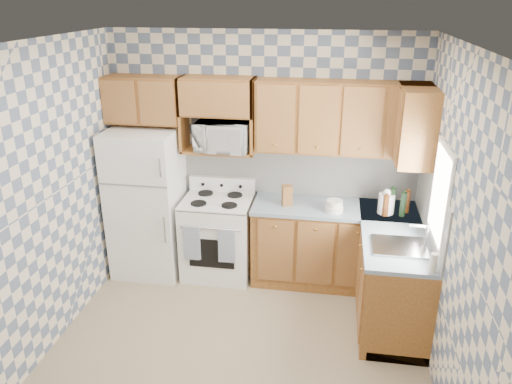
% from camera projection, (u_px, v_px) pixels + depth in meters
% --- Properties ---
extents(floor, '(3.40, 3.40, 0.00)m').
position_uv_depth(floor, '(238.00, 347.00, 4.60)').
color(floor, '#8F795E').
rests_on(floor, ground).
extents(back_wall, '(3.40, 0.02, 2.70)m').
position_uv_depth(back_wall, '(264.00, 156.00, 5.57)').
color(back_wall, slate).
rests_on(back_wall, ground).
extents(right_wall, '(0.02, 3.20, 2.70)m').
position_uv_depth(right_wall, '(451.00, 228.00, 3.85)').
color(right_wall, slate).
rests_on(right_wall, ground).
extents(backsplash_back, '(2.60, 0.02, 0.56)m').
position_uv_depth(backsplash_back, '(299.00, 170.00, 5.56)').
color(backsplash_back, silver).
rests_on(backsplash_back, back_wall).
extents(backsplash_right, '(0.02, 1.60, 0.56)m').
position_uv_depth(backsplash_right, '(430.00, 205.00, 4.64)').
color(backsplash_right, silver).
rests_on(backsplash_right, right_wall).
extents(refrigerator, '(0.75, 0.70, 1.68)m').
position_uv_depth(refrigerator, '(147.00, 203.00, 5.63)').
color(refrigerator, white).
rests_on(refrigerator, floor).
extents(stove_body, '(0.76, 0.65, 0.90)m').
position_uv_depth(stove_body, '(218.00, 238.00, 5.67)').
color(stove_body, white).
rests_on(stove_body, floor).
extents(cooktop, '(0.76, 0.65, 0.02)m').
position_uv_depth(cooktop, '(217.00, 201.00, 5.51)').
color(cooktop, silver).
rests_on(cooktop, stove_body).
extents(backguard, '(0.76, 0.08, 0.17)m').
position_uv_depth(backguard, '(222.00, 184.00, 5.72)').
color(backguard, white).
rests_on(backguard, cooktop).
extents(dish_towel_left, '(0.18, 0.02, 0.39)m').
position_uv_depth(dish_towel_left, '(192.00, 243.00, 5.36)').
color(dish_towel_left, navy).
rests_on(dish_towel_left, stove_body).
extents(dish_towel_right, '(0.18, 0.02, 0.39)m').
position_uv_depth(dish_towel_right, '(227.00, 246.00, 5.30)').
color(dish_towel_right, navy).
rests_on(dish_towel_right, stove_body).
extents(base_cabinets_back, '(1.75, 0.60, 0.88)m').
position_uv_depth(base_cabinets_back, '(333.00, 246.00, 5.51)').
color(base_cabinets_back, brown).
rests_on(base_cabinets_back, floor).
extents(base_cabinets_right, '(0.60, 1.60, 0.88)m').
position_uv_depth(base_cabinets_right, '(390.00, 273.00, 4.97)').
color(base_cabinets_right, brown).
rests_on(base_cabinets_right, floor).
extents(countertop_back, '(1.77, 0.63, 0.04)m').
position_uv_depth(countertop_back, '(335.00, 208.00, 5.34)').
color(countertop_back, slate).
rests_on(countertop_back, base_cabinets_back).
extents(countertop_right, '(0.63, 1.60, 0.04)m').
position_uv_depth(countertop_right, '(395.00, 232.00, 4.80)').
color(countertop_right, slate).
rests_on(countertop_right, base_cabinets_right).
extents(upper_cabinets_back, '(1.75, 0.33, 0.74)m').
position_uv_depth(upper_cabinets_back, '(341.00, 118.00, 5.11)').
color(upper_cabinets_back, brown).
rests_on(upper_cabinets_back, back_wall).
extents(upper_cabinets_fridge, '(0.82, 0.33, 0.50)m').
position_uv_depth(upper_cabinets_fridge, '(144.00, 100.00, 5.38)').
color(upper_cabinets_fridge, brown).
rests_on(upper_cabinets_fridge, back_wall).
extents(upper_cabinets_right, '(0.33, 0.70, 0.74)m').
position_uv_depth(upper_cabinets_right, '(415.00, 125.00, 4.84)').
color(upper_cabinets_right, brown).
rests_on(upper_cabinets_right, right_wall).
extents(microwave_shelf, '(0.80, 0.33, 0.03)m').
position_uv_depth(microwave_shelf, '(219.00, 151.00, 5.46)').
color(microwave_shelf, brown).
rests_on(microwave_shelf, back_wall).
extents(microwave, '(0.59, 0.41, 0.32)m').
position_uv_depth(microwave, '(223.00, 136.00, 5.35)').
color(microwave, white).
rests_on(microwave, microwave_shelf).
extents(sink, '(0.48, 0.40, 0.03)m').
position_uv_depth(sink, '(399.00, 247.00, 4.47)').
color(sink, '#B7B7BC').
rests_on(sink, countertop_right).
extents(window, '(0.02, 0.66, 0.86)m').
position_uv_depth(window, '(440.00, 194.00, 4.23)').
color(window, silver).
rests_on(window, right_wall).
extents(bottle_0, '(0.06, 0.06, 0.27)m').
position_uv_depth(bottle_0, '(392.00, 201.00, 5.12)').
color(bottle_0, black).
rests_on(bottle_0, countertop_back).
extents(bottle_1, '(0.06, 0.06, 0.26)m').
position_uv_depth(bottle_1, '(403.00, 204.00, 5.05)').
color(bottle_1, black).
rests_on(bottle_1, countertop_back).
extents(bottle_2, '(0.06, 0.06, 0.24)m').
position_uv_depth(bottle_2, '(407.00, 202.00, 5.14)').
color(bottle_2, '#592C10').
rests_on(bottle_2, countertop_back).
extents(bottle_3, '(0.06, 0.06, 0.22)m').
position_uv_depth(bottle_3, '(386.00, 206.00, 5.06)').
color(bottle_3, '#592C10').
rests_on(bottle_3, countertop_back).
extents(knife_block, '(0.13, 0.13, 0.22)m').
position_uv_depth(knife_block, '(287.00, 195.00, 5.32)').
color(knife_block, brown).
rests_on(knife_block, countertop_back).
extents(electric_kettle, '(0.16, 0.16, 0.21)m').
position_uv_depth(electric_kettle, '(386.00, 204.00, 5.13)').
color(electric_kettle, white).
rests_on(electric_kettle, countertop_back).
extents(food_containers, '(0.19, 0.19, 0.13)m').
position_uv_depth(food_containers, '(334.00, 206.00, 5.18)').
color(food_containers, beige).
rests_on(food_containers, countertop_back).
extents(soap_bottle, '(0.06, 0.06, 0.17)m').
position_uv_depth(soap_bottle, '(433.00, 263.00, 4.04)').
color(soap_bottle, beige).
rests_on(soap_bottle, countertop_right).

